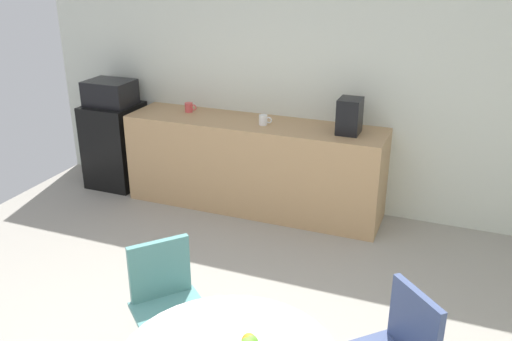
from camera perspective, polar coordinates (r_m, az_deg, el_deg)
name	(u,v)px	position (r m, az deg, el deg)	size (l,w,h in m)	color
wall_back	(320,78)	(5.32, 6.74, 9.57)	(6.00, 0.10, 2.60)	silver
counter_block	(253,165)	(5.42, -0.28, 0.54)	(2.56, 0.60, 0.90)	tan
mini_fridge	(115,145)	(6.17, -14.47, 2.60)	(0.54, 0.54, 0.91)	black
microwave	(110,93)	(6.01, -15.00, 7.86)	(0.48, 0.38, 0.26)	black
chair_teal	(166,293)	(3.40, -9.42, -12.52)	(0.59, 0.59, 0.83)	silver
mug_white	(264,120)	(5.17, 0.79, 5.31)	(0.13, 0.08, 0.09)	white
mug_green	(189,107)	(5.64, -7.01, 6.57)	(0.13, 0.08, 0.09)	#D84C4C
mug_red	(351,126)	(5.06, 9.93, 4.59)	(0.13, 0.08, 0.09)	#3F66BF
coffee_maker	(350,116)	(4.97, 9.75, 5.63)	(0.20, 0.24, 0.32)	black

